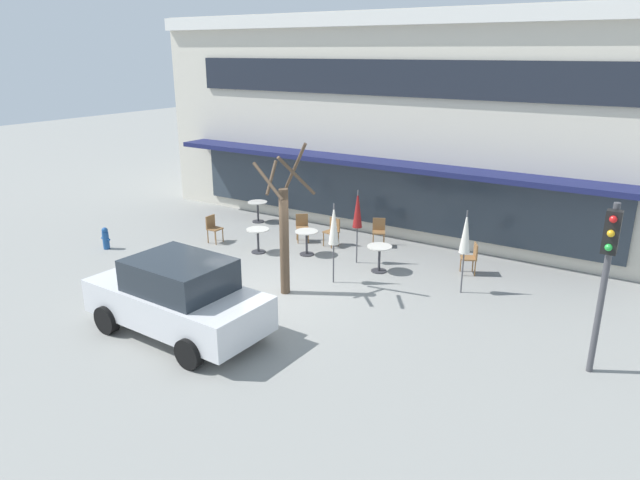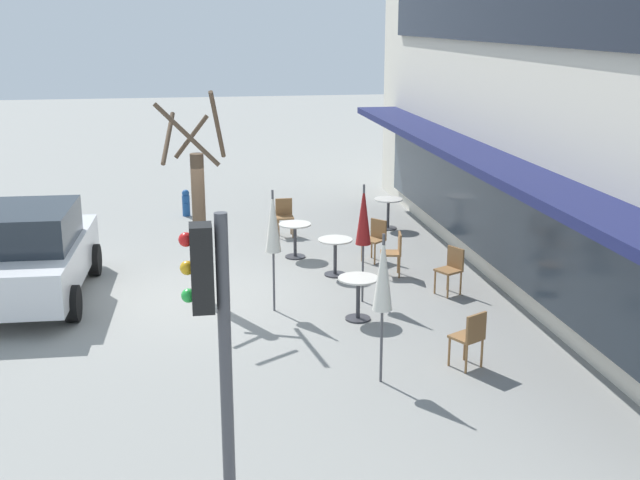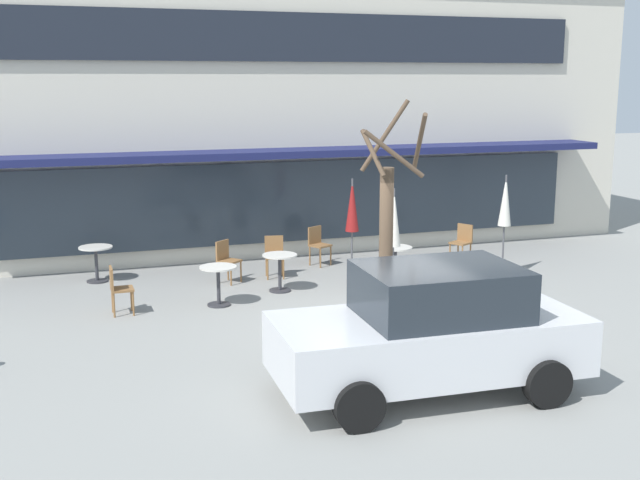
{
  "view_description": "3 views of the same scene",
  "coord_description": "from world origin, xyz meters",
  "px_view_note": "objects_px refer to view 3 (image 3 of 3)",
  "views": [
    {
      "loc": [
        8.22,
        -10.67,
        5.96
      ],
      "look_at": [
        -0.02,
        2.22,
        0.86
      ],
      "focal_mm": 32.0,
      "sensor_mm": 36.0,
      "label": 1
    },
    {
      "loc": [
        14.26,
        0.15,
        5.04
      ],
      "look_at": [
        -0.36,
        2.58,
        0.93
      ],
      "focal_mm": 45.0,
      "sensor_mm": 36.0,
      "label": 2
    },
    {
      "loc": [
        -5.24,
        -12.13,
        4.23
      ],
      "look_at": [
        -0.21,
        2.76,
        1.05
      ],
      "focal_mm": 45.0,
      "sensor_mm": 36.0,
      "label": 3
    }
  ],
  "objects_px": {
    "patio_umbrella_corner_open": "(394,218)",
    "cafe_chair_3": "(274,253)",
    "street_tree": "(387,230)",
    "cafe_chair_2": "(318,243)",
    "parked_sedan": "(431,330)",
    "patio_umbrella_green_folded": "(505,201)",
    "cafe_chair_4": "(462,240)",
    "cafe_table_near_wall": "(280,266)",
    "cafe_chair_1": "(226,258)",
    "cafe_table_mid_patio": "(395,258)",
    "cafe_table_streetside": "(218,279)",
    "cafe_table_by_tree": "(96,258)",
    "patio_umbrella_cream_folded": "(352,206)",
    "cafe_chair_0": "(118,287)"
  },
  "relations": [
    {
      "from": "cafe_table_mid_patio",
      "to": "cafe_chair_1",
      "type": "distance_m",
      "value": 3.55
    },
    {
      "from": "cafe_table_near_wall",
      "to": "cafe_chair_0",
      "type": "xyz_separation_m",
      "value": [
        -3.23,
        -0.64,
        0.01
      ]
    },
    {
      "from": "patio_umbrella_cream_folded",
      "to": "patio_umbrella_corner_open",
      "type": "distance_m",
      "value": 1.67
    },
    {
      "from": "cafe_table_streetside",
      "to": "cafe_chair_1",
      "type": "distance_m",
      "value": 1.75
    },
    {
      "from": "cafe_table_mid_patio",
      "to": "patio_umbrella_cream_folded",
      "type": "bearing_deg",
      "value": 162.79
    },
    {
      "from": "patio_umbrella_green_folded",
      "to": "parked_sedan",
      "type": "relative_size",
      "value": 0.52
    },
    {
      "from": "patio_umbrella_corner_open",
      "to": "cafe_chair_3",
      "type": "distance_m",
      "value": 3.27
    },
    {
      "from": "patio_umbrella_green_folded",
      "to": "patio_umbrella_cream_folded",
      "type": "height_order",
      "value": "same"
    },
    {
      "from": "patio_umbrella_green_folded",
      "to": "cafe_table_streetside",
      "type": "bearing_deg",
      "value": -176.59
    },
    {
      "from": "cafe_chair_3",
      "to": "street_tree",
      "type": "height_order",
      "value": "street_tree"
    },
    {
      "from": "cafe_table_mid_patio",
      "to": "parked_sedan",
      "type": "distance_m",
      "value": 6.06
    },
    {
      "from": "cafe_chair_4",
      "to": "cafe_chair_0",
      "type": "bearing_deg",
      "value": -167.36
    },
    {
      "from": "cafe_table_mid_patio",
      "to": "cafe_chair_4",
      "type": "relative_size",
      "value": 0.85
    },
    {
      "from": "patio_umbrella_cream_folded",
      "to": "street_tree",
      "type": "distance_m",
      "value": 2.96
    },
    {
      "from": "cafe_chair_3",
      "to": "street_tree",
      "type": "relative_size",
      "value": 0.23
    },
    {
      "from": "cafe_table_by_tree",
      "to": "cafe_chair_1",
      "type": "relative_size",
      "value": 0.85
    },
    {
      "from": "cafe_chair_3",
      "to": "street_tree",
      "type": "bearing_deg",
      "value": -76.32
    },
    {
      "from": "cafe_table_near_wall",
      "to": "patio_umbrella_corner_open",
      "type": "bearing_deg",
      "value": -38.2
    },
    {
      "from": "cafe_chair_0",
      "to": "patio_umbrella_cream_folded",
      "type": "bearing_deg",
      "value": 9.89
    },
    {
      "from": "patio_umbrella_corner_open",
      "to": "street_tree",
      "type": "xyz_separation_m",
      "value": [
        -0.68,
        -1.27,
        0.04
      ]
    },
    {
      "from": "cafe_table_mid_patio",
      "to": "patio_umbrella_corner_open",
      "type": "distance_m",
      "value": 1.9
    },
    {
      "from": "parked_sedan",
      "to": "cafe_table_streetside",
      "type": "bearing_deg",
      "value": 110.11
    },
    {
      "from": "cafe_chair_0",
      "to": "cafe_chair_4",
      "type": "height_order",
      "value": "same"
    },
    {
      "from": "cafe_table_mid_patio",
      "to": "cafe_chair_4",
      "type": "height_order",
      "value": "cafe_chair_4"
    },
    {
      "from": "parked_sedan",
      "to": "patio_umbrella_corner_open",
      "type": "bearing_deg",
      "value": 72.78
    },
    {
      "from": "cafe_chair_0",
      "to": "street_tree",
      "type": "height_order",
      "value": "street_tree"
    },
    {
      "from": "cafe_table_by_tree",
      "to": "street_tree",
      "type": "height_order",
      "value": "street_tree"
    },
    {
      "from": "cafe_table_near_wall",
      "to": "patio_umbrella_green_folded",
      "type": "bearing_deg",
      "value": -2.91
    },
    {
      "from": "cafe_table_near_wall",
      "to": "cafe_chair_3",
      "type": "bearing_deg",
      "value": 79.68
    },
    {
      "from": "patio_umbrella_cream_folded",
      "to": "cafe_chair_4",
      "type": "distance_m",
      "value": 3.44
    },
    {
      "from": "cafe_chair_4",
      "to": "cafe_chair_3",
      "type": "bearing_deg",
      "value": 179.71
    },
    {
      "from": "patio_umbrella_cream_folded",
      "to": "patio_umbrella_corner_open",
      "type": "height_order",
      "value": "same"
    },
    {
      "from": "cafe_table_streetside",
      "to": "cafe_chair_2",
      "type": "relative_size",
      "value": 0.85
    },
    {
      "from": "cafe_table_by_tree",
      "to": "cafe_table_mid_patio",
      "type": "distance_m",
      "value": 6.3
    },
    {
      "from": "cafe_chair_1",
      "to": "cafe_table_near_wall",
      "type": "bearing_deg",
      "value": -50.12
    },
    {
      "from": "cafe_chair_1",
      "to": "cafe_chair_3",
      "type": "bearing_deg",
      "value": 7.08
    },
    {
      "from": "cafe_table_mid_patio",
      "to": "cafe_table_streetside",
      "type": "bearing_deg",
      "value": -171.66
    },
    {
      "from": "cafe_table_streetside",
      "to": "patio_umbrella_green_folded",
      "type": "xyz_separation_m",
      "value": [
        6.36,
        0.38,
        1.11
      ]
    },
    {
      "from": "cafe_table_near_wall",
      "to": "cafe_chair_3",
      "type": "distance_m",
      "value": 1.19
    },
    {
      "from": "patio_umbrella_cream_folded",
      "to": "cafe_chair_3",
      "type": "xyz_separation_m",
      "value": [
        -1.42,
        0.97,
        -1.1
      ]
    },
    {
      "from": "patio_umbrella_corner_open",
      "to": "street_tree",
      "type": "height_order",
      "value": "street_tree"
    },
    {
      "from": "cafe_chair_2",
      "to": "parked_sedan",
      "type": "bearing_deg",
      "value": -97.14
    },
    {
      "from": "cafe_chair_0",
      "to": "cafe_table_near_wall",
      "type": "bearing_deg",
      "value": 11.16
    },
    {
      "from": "cafe_table_streetside",
      "to": "cafe_chair_2",
      "type": "distance_m",
      "value": 3.85
    },
    {
      "from": "cafe_table_streetside",
      "to": "cafe_chair_1",
      "type": "bearing_deg",
      "value": 72.96
    },
    {
      "from": "cafe_table_streetside",
      "to": "patio_umbrella_cream_folded",
      "type": "relative_size",
      "value": 0.35
    },
    {
      "from": "cafe_chair_0",
      "to": "street_tree",
      "type": "relative_size",
      "value": 0.23
    },
    {
      "from": "cafe_table_by_tree",
      "to": "patio_umbrella_cream_folded",
      "type": "distance_m",
      "value": 5.5
    },
    {
      "from": "cafe_table_streetside",
      "to": "cafe_chair_4",
      "type": "distance_m",
      "value": 6.39
    },
    {
      "from": "patio_umbrella_green_folded",
      "to": "cafe_chair_2",
      "type": "distance_m",
      "value": 4.29
    }
  ]
}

